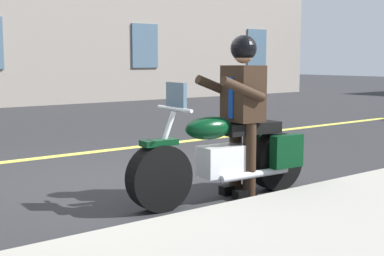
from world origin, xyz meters
name	(u,v)px	position (x,y,z in m)	size (l,w,h in m)	color
ground_plane	(110,181)	(0.00, 0.00, 0.00)	(80.00, 80.00, 0.00)	#28282B
lane_center_stripe	(46,157)	(0.00, -2.00, 0.01)	(60.00, 0.16, 0.01)	#E5DB4C
motorcycle_main	(228,157)	(-0.61, 1.47, 0.45)	(2.22, 0.67, 1.26)	black
rider_main	(242,101)	(-0.80, 1.48, 1.04)	(0.64, 0.57, 1.74)	black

